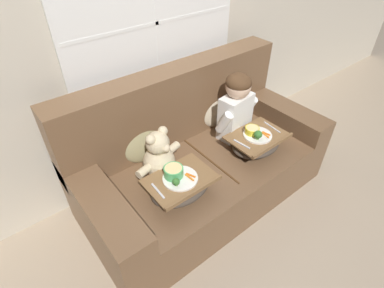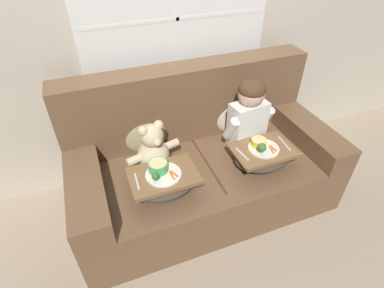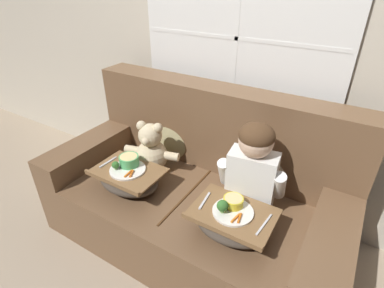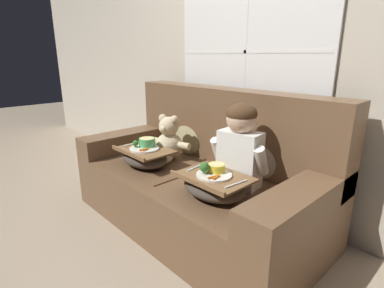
% 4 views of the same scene
% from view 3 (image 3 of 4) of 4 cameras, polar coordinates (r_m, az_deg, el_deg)
% --- Properties ---
extents(ground_plane, '(14.00, 14.00, 0.00)m').
position_cam_3_polar(ground_plane, '(2.22, -0.07, -17.18)').
color(ground_plane, tan).
extents(wall_back_with_window, '(8.00, 0.08, 2.60)m').
position_cam_3_polar(wall_back_with_window, '(2.06, 9.15, 20.53)').
color(wall_back_with_window, beige).
rests_on(wall_back_with_window, ground_plane).
extents(couch, '(1.88, 0.94, 0.99)m').
position_cam_3_polar(couch, '(2.04, 1.16, -9.21)').
color(couch, brown).
rests_on(couch, ground_plane).
extents(throw_pillow_behind_child, '(0.37, 0.18, 0.38)m').
position_cam_3_polar(throw_pillow_behind_child, '(1.93, 13.63, -3.56)').
color(throw_pillow_behind_child, '#C1B293').
rests_on(throw_pillow_behind_child, couch).
extents(throw_pillow_behind_teddy, '(0.37, 0.18, 0.38)m').
position_cam_3_polar(throw_pillow_behind_teddy, '(2.20, -4.21, 1.83)').
color(throw_pillow_behind_teddy, tan).
rests_on(throw_pillow_behind_teddy, couch).
extents(child_figure, '(0.40, 0.21, 0.54)m').
position_cam_3_polar(child_figure, '(1.68, 11.59, -3.75)').
color(child_figure, white).
rests_on(child_figure, couch).
extents(teddy_bear, '(0.40, 0.29, 0.37)m').
position_cam_3_polar(teddy_bear, '(2.06, -7.81, -1.23)').
color(teddy_bear, beige).
rests_on(teddy_bear, couch).
extents(lap_tray_child, '(0.43, 0.32, 0.22)m').
position_cam_3_polar(lap_tray_child, '(1.64, 7.60, -14.27)').
color(lap_tray_child, '#473D33').
rests_on(lap_tray_child, child_figure).
extents(lap_tray_teddy, '(0.43, 0.31, 0.21)m').
position_cam_3_polar(lap_tray_teddy, '(1.96, -11.98, -6.24)').
color(lap_tray_teddy, '#473D33').
rests_on(lap_tray_teddy, teddy_bear).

